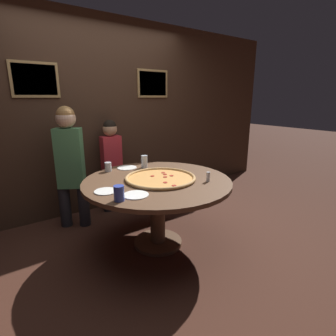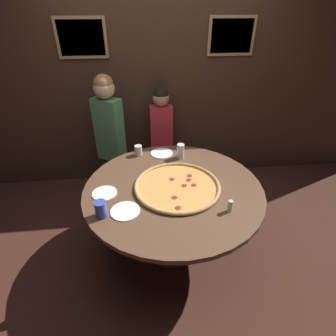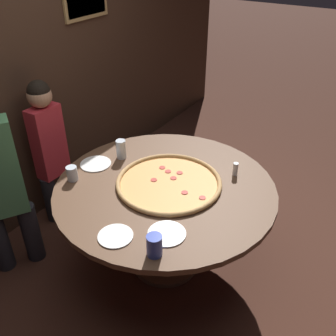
{
  "view_description": "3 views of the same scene",
  "coord_description": "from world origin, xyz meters",
  "px_view_note": "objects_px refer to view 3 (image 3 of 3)",
  "views": [
    {
      "loc": [
        -1.4,
        -2.14,
        1.56
      ],
      "look_at": [
        0.11,
        -0.03,
        0.85
      ],
      "focal_mm": 28.0,
      "sensor_mm": 36.0,
      "label": 1
    },
    {
      "loc": [
        -0.24,
        -1.77,
        2.06
      ],
      "look_at": [
        -0.05,
        -0.02,
        0.95
      ],
      "focal_mm": 28.0,
      "sensor_mm": 36.0,
      "label": 2
    },
    {
      "loc": [
        -1.75,
        -1.13,
        2.23
      ],
      "look_at": [
        0.01,
        -0.02,
        0.88
      ],
      "focal_mm": 40.0,
      "sensor_mm": 36.0,
      "label": 3
    }
  ],
  "objects_px": {
    "giant_pizza": "(169,182)",
    "white_plate_beside_cup": "(96,164)",
    "drink_cup_near_right": "(121,149)",
    "white_plate_right_side": "(167,233)",
    "white_plate_near_front": "(115,236)",
    "diner_far_right": "(49,145)",
    "condiment_shaker": "(235,169)",
    "dining_table": "(165,202)",
    "drink_cup_centre_back": "(154,245)",
    "drink_cup_far_right": "(72,173)"
  },
  "relations": [
    {
      "from": "giant_pizza",
      "to": "white_plate_beside_cup",
      "type": "height_order",
      "value": "giant_pizza"
    },
    {
      "from": "drink_cup_near_right",
      "to": "white_plate_right_side",
      "type": "xyz_separation_m",
      "value": [
        -0.53,
        -0.75,
        -0.07
      ]
    },
    {
      "from": "white_plate_near_front",
      "to": "diner_far_right",
      "type": "xyz_separation_m",
      "value": [
        0.58,
        1.17,
        -0.02
      ]
    },
    {
      "from": "white_plate_right_side",
      "to": "condiment_shaker",
      "type": "bearing_deg",
      "value": -6.01
    },
    {
      "from": "giant_pizza",
      "to": "white_plate_right_side",
      "type": "height_order",
      "value": "giant_pizza"
    },
    {
      "from": "condiment_shaker",
      "to": "giant_pizza",
      "type": "bearing_deg",
      "value": 135.81
    },
    {
      "from": "dining_table",
      "to": "drink_cup_centre_back",
      "type": "distance_m",
      "value": 0.67
    },
    {
      "from": "white_plate_beside_cup",
      "to": "condiment_shaker",
      "type": "height_order",
      "value": "condiment_shaker"
    },
    {
      "from": "dining_table",
      "to": "drink_cup_far_right",
      "type": "relative_size",
      "value": 14.58
    },
    {
      "from": "drink_cup_centre_back",
      "to": "white_plate_right_side",
      "type": "height_order",
      "value": "drink_cup_centre_back"
    },
    {
      "from": "diner_far_right",
      "to": "drink_cup_centre_back",
      "type": "bearing_deg",
      "value": 68.04
    },
    {
      "from": "drink_cup_far_right",
      "to": "white_plate_right_side",
      "type": "distance_m",
      "value": 0.86
    },
    {
      "from": "giant_pizza",
      "to": "drink_cup_near_right",
      "type": "bearing_deg",
      "value": 78.29
    },
    {
      "from": "dining_table",
      "to": "white_plate_beside_cup",
      "type": "bearing_deg",
      "value": 94.47
    },
    {
      "from": "drink_cup_far_right",
      "to": "white_plate_near_front",
      "type": "height_order",
      "value": "drink_cup_far_right"
    },
    {
      "from": "dining_table",
      "to": "diner_far_right",
      "type": "relative_size",
      "value": 1.19
    },
    {
      "from": "drink_cup_near_right",
      "to": "white_plate_near_front",
      "type": "bearing_deg",
      "value": -144.08
    },
    {
      "from": "giant_pizza",
      "to": "condiment_shaker",
      "type": "xyz_separation_m",
      "value": [
        0.35,
        -0.34,
        0.04
      ]
    },
    {
      "from": "diner_far_right",
      "to": "white_plate_beside_cup",
      "type": "bearing_deg",
      "value": 84.54
    },
    {
      "from": "giant_pizza",
      "to": "condiment_shaker",
      "type": "distance_m",
      "value": 0.49
    },
    {
      "from": "drink_cup_near_right",
      "to": "white_plate_beside_cup",
      "type": "xyz_separation_m",
      "value": [
        -0.18,
        0.1,
        -0.07
      ]
    },
    {
      "from": "drink_cup_centre_back",
      "to": "white_plate_beside_cup",
      "type": "relative_size",
      "value": 0.56
    },
    {
      "from": "condiment_shaker",
      "to": "white_plate_right_side",
      "type": "bearing_deg",
      "value": 173.99
    },
    {
      "from": "drink_cup_centre_back",
      "to": "diner_far_right",
      "type": "bearing_deg",
      "value": 68.27
    },
    {
      "from": "drink_cup_centre_back",
      "to": "drink_cup_far_right",
      "type": "xyz_separation_m",
      "value": [
        0.28,
        0.88,
        -0.01
      ]
    },
    {
      "from": "dining_table",
      "to": "drink_cup_centre_back",
      "type": "xyz_separation_m",
      "value": [
        -0.57,
        -0.3,
        0.2
      ]
    },
    {
      "from": "dining_table",
      "to": "white_plate_near_front",
      "type": "relative_size",
      "value": 7.39
    },
    {
      "from": "dining_table",
      "to": "condiment_shaker",
      "type": "bearing_deg",
      "value": -42.64
    },
    {
      "from": "giant_pizza",
      "to": "white_plate_right_side",
      "type": "relative_size",
      "value": 3.26
    },
    {
      "from": "giant_pizza",
      "to": "drink_cup_near_right",
      "type": "relative_size",
      "value": 4.93
    },
    {
      "from": "drink_cup_centre_back",
      "to": "diner_far_right",
      "type": "distance_m",
      "value": 1.54
    },
    {
      "from": "dining_table",
      "to": "diner_far_right",
      "type": "height_order",
      "value": "diner_far_right"
    },
    {
      "from": "drink_cup_far_right",
      "to": "diner_far_right",
      "type": "bearing_deg",
      "value": 62.43
    },
    {
      "from": "giant_pizza",
      "to": "drink_cup_centre_back",
      "type": "height_order",
      "value": "drink_cup_centre_back"
    },
    {
      "from": "drink_cup_far_right",
      "to": "giant_pizza",
      "type": "bearing_deg",
      "value": -62.14
    },
    {
      "from": "drink_cup_near_right",
      "to": "dining_table",
      "type": "bearing_deg",
      "value": -105.54
    },
    {
      "from": "condiment_shaker",
      "to": "dining_table",
      "type": "bearing_deg",
      "value": 137.36
    },
    {
      "from": "dining_table",
      "to": "drink_cup_near_right",
      "type": "distance_m",
      "value": 0.54
    },
    {
      "from": "white_plate_right_side",
      "to": "condiment_shaker",
      "type": "height_order",
      "value": "condiment_shaker"
    },
    {
      "from": "white_plate_right_side",
      "to": "white_plate_near_front",
      "type": "distance_m",
      "value": 0.29
    },
    {
      "from": "drink_cup_near_right",
      "to": "giant_pizza",
      "type": "bearing_deg",
      "value": -101.71
    },
    {
      "from": "drink_cup_centre_back",
      "to": "condiment_shaker",
      "type": "height_order",
      "value": "drink_cup_centre_back"
    },
    {
      "from": "drink_cup_centre_back",
      "to": "white_plate_beside_cup",
      "type": "xyz_separation_m",
      "value": [
        0.52,
        0.88,
        -0.06
      ]
    },
    {
      "from": "giant_pizza",
      "to": "white_plate_right_side",
      "type": "xyz_separation_m",
      "value": [
        -0.43,
        -0.26,
        -0.01
      ]
    },
    {
      "from": "drink_cup_far_right",
      "to": "white_plate_right_side",
      "type": "height_order",
      "value": "drink_cup_far_right"
    },
    {
      "from": "drink_cup_near_right",
      "to": "white_plate_beside_cup",
      "type": "bearing_deg",
      "value": 149.84
    },
    {
      "from": "white_plate_right_side",
      "to": "diner_far_right",
      "type": "relative_size",
      "value": 0.18
    },
    {
      "from": "drink_cup_far_right",
      "to": "white_plate_near_front",
      "type": "distance_m",
      "value": 0.68
    },
    {
      "from": "condiment_shaker",
      "to": "drink_cup_centre_back",
      "type": "bearing_deg",
      "value": 176.79
    },
    {
      "from": "drink_cup_near_right",
      "to": "drink_cup_far_right",
      "type": "height_order",
      "value": "drink_cup_near_right"
    }
  ]
}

